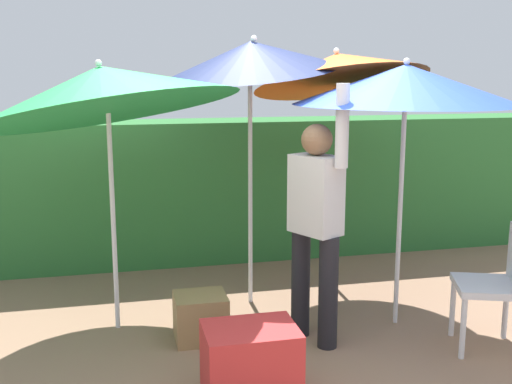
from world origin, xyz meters
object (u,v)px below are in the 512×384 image
at_px(umbrella_yellow, 406,85).
at_px(umbrella_navy, 103,90).
at_px(umbrella_rainbow, 252,57).
at_px(cooler_box, 251,362).
at_px(person_vendor, 315,217).
at_px(crate_cardboard, 201,317).
at_px(chair_plastic, 499,281).
at_px(umbrella_orange, 339,69).

xyz_separation_m(umbrella_yellow, umbrella_navy, (-2.17, 0.37, -0.03)).
distance_m(umbrella_rainbow, umbrella_yellow, 1.24).
xyz_separation_m(umbrella_yellow, cooler_box, (-1.36, -0.83, -1.64)).
height_order(umbrella_rainbow, umbrella_yellow, umbrella_rainbow).
distance_m(umbrella_rainbow, person_vendor, 1.45).
bearing_deg(umbrella_navy, umbrella_yellow, -9.78).
bearing_deg(crate_cardboard, chair_plastic, -17.25).
height_order(umbrella_orange, crate_cardboard, umbrella_orange).
bearing_deg(umbrella_rainbow, umbrella_navy, -164.82).
relative_size(person_vendor, cooler_box, 3.32).
distance_m(umbrella_orange, chair_plastic, 2.15).
bearing_deg(umbrella_yellow, cooler_box, -148.51).
bearing_deg(person_vendor, umbrella_rainbow, 107.39).
bearing_deg(chair_plastic, cooler_box, -172.57).
xyz_separation_m(umbrella_yellow, chair_plastic, (0.48, -0.59, -1.35)).
distance_m(umbrella_navy, cooler_box, 2.17).
bearing_deg(crate_cardboard, cooler_box, -78.03).
relative_size(umbrella_rainbow, umbrella_yellow, 1.14).
bearing_deg(crate_cardboard, person_vendor, -14.50).
height_order(cooler_box, crate_cardboard, cooler_box).
xyz_separation_m(umbrella_rainbow, umbrella_navy, (-1.16, -0.32, -0.24)).
distance_m(umbrella_rainbow, umbrella_orange, 0.80).
relative_size(umbrella_yellow, person_vendor, 1.09).
bearing_deg(cooler_box, umbrella_orange, 55.38).
bearing_deg(chair_plastic, umbrella_yellow, 129.33).
relative_size(umbrella_rainbow, person_vendor, 1.25).
distance_m(umbrella_navy, crate_cardboard, 1.80).
height_order(umbrella_navy, crate_cardboard, umbrella_navy).
xyz_separation_m(umbrella_orange, crate_cardboard, (-1.33, -0.78, -1.80)).
distance_m(umbrella_rainbow, chair_plastic, 2.51).
height_order(umbrella_rainbow, crate_cardboard, umbrella_rainbow).
bearing_deg(umbrella_navy, chair_plastic, -19.99).
distance_m(person_vendor, cooler_box, 1.16).
height_order(umbrella_rainbow, cooler_box, umbrella_rainbow).
xyz_separation_m(person_vendor, cooler_box, (-0.62, -0.66, -0.71)).
bearing_deg(umbrella_navy, cooler_box, -56.11).
bearing_deg(umbrella_rainbow, cooler_box, -103.06).
distance_m(chair_plastic, crate_cardboard, 2.15).
height_order(person_vendor, cooler_box, person_vendor).
xyz_separation_m(umbrella_orange, cooler_box, (-1.14, -1.65, -1.76)).
relative_size(umbrella_navy, chair_plastic, 2.56).
bearing_deg(umbrella_rainbow, chair_plastic, -40.68).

